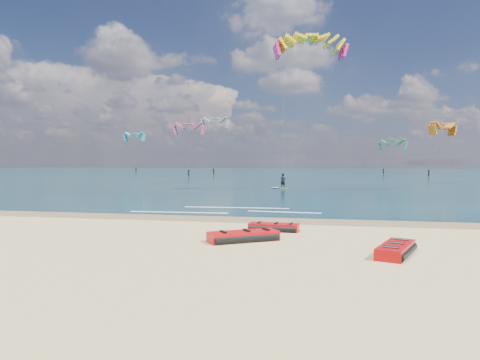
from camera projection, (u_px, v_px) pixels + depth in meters
name	position (u px, v px, depth m)	size (l,w,h in m)	color
ground	(273.00, 184.00, 58.11)	(320.00, 320.00, 0.00)	tan
wet_sand_strip	(183.00, 218.00, 21.90)	(320.00, 2.40, 0.01)	brown
sea	(302.00, 173.00, 120.75)	(320.00, 200.00, 0.04)	#0A2C3A
packed_kite_left	(243.00, 241.00, 15.39)	(2.77, 1.18, 0.43)	red
packed_kite_mid	(274.00, 231.00, 17.71)	(2.24, 1.02, 0.37)	#B20C10
packed_kite_right	(396.00, 255.00, 13.07)	(2.52, 1.11, 0.40)	#BE080A
kitesurfer_main	(296.00, 111.00, 42.78)	(9.01, 9.05, 15.64)	#C39317
shoreline_foam	(229.00, 210.00, 25.08)	(10.75, 3.61, 0.01)	white
distant_kites	(253.00, 152.00, 97.70)	(82.42, 34.91, 12.79)	#93959C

